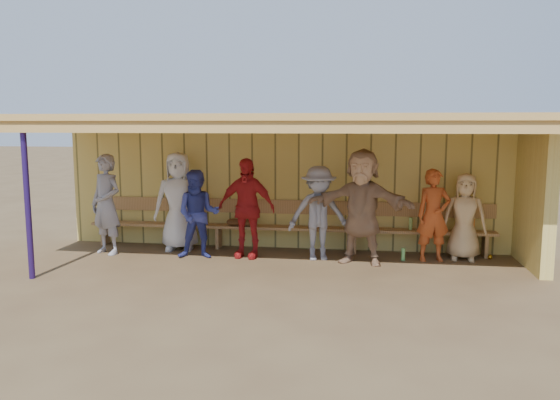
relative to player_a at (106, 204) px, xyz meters
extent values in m
plane|color=brown|center=(3.18, -0.31, -0.91)|extent=(90.00, 90.00, 0.00)
imported|color=gray|center=(0.00, 0.00, 0.00)|extent=(0.78, 0.67, 1.82)
imported|color=silver|center=(1.19, 0.50, 0.01)|extent=(0.97, 0.70, 1.85)
imported|color=#363E95|center=(1.74, -0.07, -0.13)|extent=(0.84, 0.70, 1.57)
imported|color=red|center=(2.56, 0.12, -0.03)|extent=(1.08, 0.56, 1.77)
imported|color=gray|center=(3.84, 0.13, -0.09)|extent=(1.17, 0.84, 1.64)
imported|color=tan|center=(4.58, -0.02, 0.06)|extent=(1.89, 0.95, 1.95)
imported|color=#BE4B1E|center=(5.81, 0.33, -0.11)|extent=(0.65, 0.49, 1.60)
imported|color=tan|center=(6.36, 0.50, -0.15)|extent=(0.81, 0.59, 1.52)
cube|color=#E0C45F|center=(3.18, 1.04, 0.29)|extent=(8.60, 0.20, 2.40)
cube|color=#E0C45F|center=(7.38, 0.14, 0.29)|extent=(0.20, 1.62, 2.40)
cube|color=tan|center=(3.18, -0.31, 1.54)|extent=(8.80, 3.20, 0.10)
cube|color=tan|center=(3.18, -1.81, 1.41)|extent=(8.80, 0.10, 0.18)
cube|color=tan|center=(-0.62, -0.31, 1.40)|extent=(0.08, 3.00, 0.16)
cube|color=tan|center=(0.33, -0.31, 1.40)|extent=(0.08, 3.00, 0.16)
cube|color=tan|center=(1.28, -0.31, 1.40)|extent=(0.08, 3.00, 0.16)
cube|color=tan|center=(2.23, -0.31, 1.40)|extent=(0.08, 3.00, 0.16)
cube|color=tan|center=(3.18, -0.31, 1.40)|extent=(0.08, 3.00, 0.16)
cube|color=tan|center=(4.13, -0.31, 1.40)|extent=(0.08, 3.00, 0.16)
cube|color=tan|center=(5.08, -0.31, 1.40)|extent=(0.08, 3.00, 0.16)
cube|color=tan|center=(6.03, -0.31, 1.40)|extent=(0.08, 3.00, 0.16)
cube|color=tan|center=(6.98, -0.31, 1.40)|extent=(0.08, 3.00, 0.16)
cylinder|color=navy|center=(-0.42, -1.71, 0.29)|extent=(0.09, 0.09, 2.40)
cube|color=#B5854D|center=(3.18, 0.75, -0.49)|extent=(7.60, 0.32, 0.05)
cube|color=#B5854D|center=(3.18, 0.91, -0.11)|extent=(7.60, 0.04, 0.26)
cube|color=#B5854D|center=(-0.42, 0.75, -0.71)|extent=(0.06, 0.29, 0.40)
cube|color=#B5854D|center=(1.89, 0.75, -0.71)|extent=(0.06, 0.29, 0.40)
cube|color=#B5854D|center=(4.47, 0.75, -0.71)|extent=(0.06, 0.29, 0.40)
cube|color=#B5854D|center=(6.78, 0.75, -0.71)|extent=(0.06, 0.29, 0.40)
cylinder|color=orange|center=(5.71, 0.55, -0.51)|extent=(0.13, 0.41, 0.80)
sphere|color=orange|center=(6.83, 0.55, -0.87)|extent=(0.08, 0.08, 0.08)
ellipsoid|color=#593319|center=(-0.40, 0.70, -0.39)|extent=(0.30, 0.24, 0.14)
ellipsoid|color=#593319|center=(2.21, 0.70, -0.39)|extent=(0.30, 0.24, 0.14)
ellipsoid|color=#593319|center=(2.46, 0.70, -0.39)|extent=(0.30, 0.24, 0.14)
cylinder|color=#98CC66|center=(5.47, 0.80, -0.35)|extent=(0.07, 0.07, 0.22)
cylinder|color=orange|center=(6.56, 0.80, -0.35)|extent=(0.07, 0.07, 0.22)
cylinder|color=#72C160|center=(5.31, 0.25, -0.80)|extent=(0.07, 0.07, 0.22)
camera|label=1|loc=(4.54, -9.21, 1.44)|focal=35.00mm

